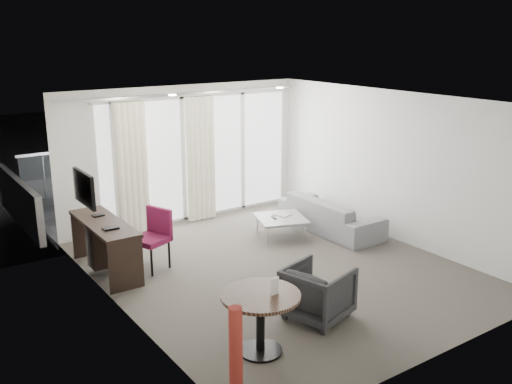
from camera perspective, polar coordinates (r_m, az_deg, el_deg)
floor at (r=8.92m, az=2.21°, el=-7.68°), size 5.00×6.00×0.00m
ceiling at (r=8.24m, az=2.40°, el=9.14°), size 5.00×6.00×0.00m
wall_left at (r=7.33m, az=-13.55°, el=-2.56°), size 0.00×6.00×2.60m
wall_right at (r=10.15m, az=13.68°, el=2.51°), size 0.00×6.00×2.60m
wall_front at (r=6.47m, az=18.52°, el=-5.42°), size 5.00×0.00×2.60m
window_panel at (r=11.12m, az=-5.74°, el=3.48°), size 4.00×0.02×2.38m
window_frame at (r=11.10m, az=-5.70°, el=3.47°), size 4.10×0.06×2.44m
curtain_left at (r=10.36m, az=-12.31°, el=2.29°), size 0.60×0.20×2.38m
curtain_right at (r=10.95m, az=-5.54°, el=3.30°), size 0.60×0.20×2.38m
curtain_track at (r=10.63m, az=-6.91°, el=9.72°), size 4.80×0.04×0.04m
downlight_a at (r=9.13m, az=-8.36°, el=9.57°), size 0.12×0.12×0.02m
downlight_b at (r=10.23m, az=2.38°, el=10.37°), size 0.12×0.12×0.02m
desk at (r=8.98m, az=-14.82°, el=-5.33°), size 0.53×1.70×0.80m
tv at (r=8.65m, az=-16.83°, el=0.34°), size 0.05×0.80×0.50m
desk_chair at (r=8.88m, az=-10.51°, el=-4.77°), size 0.66×0.64×0.95m
round_table at (r=6.62m, az=0.45°, el=-12.99°), size 1.11×1.11×0.73m
menu_card at (r=6.45m, az=1.86°, el=-10.24°), size 0.11×0.03×0.20m
red_lamp at (r=5.69m, az=-2.03°, el=-16.23°), size 0.26×0.26×1.06m
tub_armchair at (r=7.39m, az=6.19°, el=-9.97°), size 0.95×0.93×0.70m
coffee_table at (r=10.17m, az=2.50°, el=-3.55°), size 1.06×1.06×0.37m
remote at (r=10.08m, az=1.80°, el=-2.69°), size 0.09×0.15×0.02m
magazine at (r=10.26m, az=2.59°, el=-2.37°), size 0.28×0.32×0.02m
sofa at (r=10.58m, az=7.46°, el=-2.21°), size 0.83×2.12×0.62m
terrace_slab at (r=12.74m, az=-8.90°, el=-0.89°), size 5.60×3.00×0.12m
rattan_chair_a at (r=13.25m, az=-7.09°, el=1.78°), size 0.61×0.61×0.75m
rattan_chair_b at (r=13.28m, az=-0.08°, el=2.28°), size 0.82×0.82×0.91m
rattan_table at (r=13.25m, az=-2.96°, el=1.25°), size 0.57×0.57×0.47m
balustrade at (r=13.88m, az=-11.63°, el=2.74°), size 5.50×0.06×1.05m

